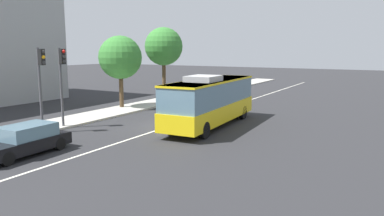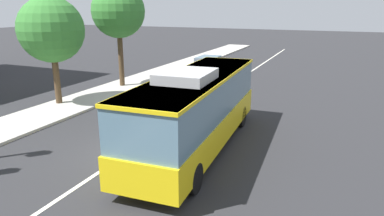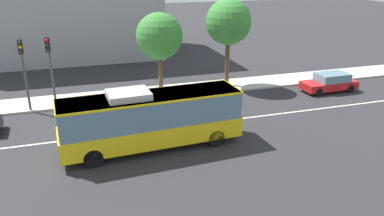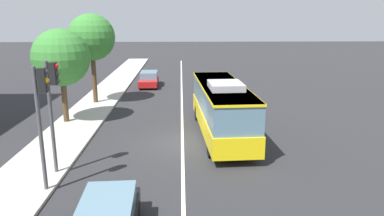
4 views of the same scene
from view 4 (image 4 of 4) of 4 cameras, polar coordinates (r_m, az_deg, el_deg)
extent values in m
plane|color=#28282B|center=(20.80, -1.51, -5.49)|extent=(160.00, 160.00, 0.00)
cube|color=#B2ADA3|center=(21.89, -20.09, -5.18)|extent=(80.00, 3.18, 0.14)
cube|color=silver|center=(20.80, -1.51, -5.47)|extent=(76.00, 0.16, 0.01)
cube|color=yellow|center=(21.87, 4.63, -1.84)|extent=(10.12, 3.06, 1.10)
cube|color=slate|center=(21.54, 4.70, 1.58)|extent=(9.92, 2.97, 1.58)
cube|color=yellow|center=(21.39, 4.74, 3.48)|extent=(10.02, 3.02, 0.12)
cube|color=#B2B2B2|center=(20.18, 5.32, 3.50)|extent=(2.30, 1.92, 0.36)
cylinder|color=black|center=(25.10, 0.86, -0.78)|extent=(1.02, 0.36, 1.00)
cylinder|color=black|center=(25.41, 5.80, -0.66)|extent=(1.02, 0.36, 1.00)
cylinder|color=black|center=(18.67, 2.98, -6.24)|extent=(1.02, 0.36, 1.00)
cylinder|color=black|center=(19.09, 9.57, -5.96)|extent=(1.02, 0.36, 1.00)
cube|color=#B21919|center=(37.35, -6.76, 4.21)|extent=(4.52, 1.86, 0.60)
cube|color=slate|center=(37.50, -6.76, 5.21)|extent=(2.54, 1.69, 0.64)
cylinder|color=black|center=(35.87, -5.64, 3.49)|extent=(0.64, 0.23, 0.64)
cylinder|color=black|center=(35.99, -8.19, 3.45)|extent=(0.64, 0.23, 0.64)
cylinder|color=black|center=(38.81, -5.42, 4.33)|extent=(0.64, 0.23, 0.64)
cylinder|color=black|center=(38.93, -7.78, 4.29)|extent=(0.64, 0.23, 0.64)
cube|color=slate|center=(12.25, -13.13, -14.98)|extent=(2.59, 1.77, 0.64)
cylinder|color=black|center=(13.64, -8.69, -15.47)|extent=(0.65, 0.25, 0.64)
cylinder|color=black|center=(13.86, -15.54, -15.35)|extent=(0.65, 0.25, 0.64)
cylinder|color=#47474C|center=(17.15, -21.19, -1.72)|extent=(0.16, 0.16, 5.20)
cube|color=black|center=(16.62, -20.94, 5.06)|extent=(0.34, 0.30, 0.96)
sphere|color=red|center=(16.52, -20.56, 6.17)|extent=(0.22, 0.22, 0.22)
sphere|color=#2D2D2D|center=(16.56, -20.46, 5.07)|extent=(0.22, 0.22, 0.22)
sphere|color=#2D2D2D|center=(16.61, -20.36, 3.99)|extent=(0.22, 0.22, 0.22)
cylinder|color=#47474C|center=(15.56, -22.71, -3.47)|extent=(0.16, 0.16, 5.20)
cube|color=black|center=(15.02, -22.43, 4.01)|extent=(0.34, 0.31, 0.96)
sphere|color=#2D2D2D|center=(14.93, -21.99, 5.25)|extent=(0.22, 0.22, 0.22)
sphere|color=#F9A514|center=(14.98, -21.88, 4.04)|extent=(0.22, 0.22, 0.22)
sphere|color=#2D2D2D|center=(15.04, -21.77, 2.84)|extent=(0.22, 0.22, 0.22)
cylinder|color=#4C3823|center=(25.53, -19.31, 1.00)|extent=(0.36, 0.36, 3.03)
sphere|color=#387F33|center=(25.06, -19.87, 7.47)|extent=(3.69, 3.69, 3.69)
cylinder|color=#4C3823|center=(30.47, -15.06, 4.32)|extent=(0.36, 0.36, 3.99)
sphere|color=#387F33|center=(30.09, -15.49, 10.66)|extent=(3.68, 3.68, 3.68)
camera|label=1|loc=(13.61, 89.82, -8.52)|focal=34.61mm
camera|label=2|loc=(11.45, 39.82, 4.10)|focal=32.54mm
camera|label=3|loc=(27.59, 51.40, 14.67)|focal=35.36mm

